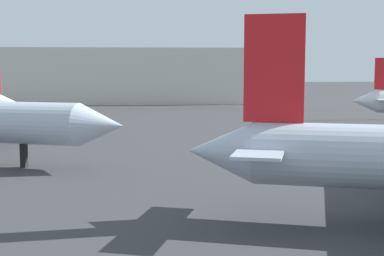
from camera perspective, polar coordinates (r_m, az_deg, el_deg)
name	(u,v)px	position (r m, az deg, el deg)	size (l,w,h in m)	color
terminal_building	(114,76)	(134.49, -8.06, 5.41)	(62.45, 27.09, 12.53)	beige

